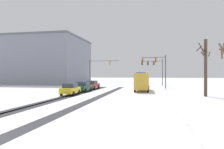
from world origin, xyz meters
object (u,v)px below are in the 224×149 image
Objects in this scene: traffic_signal_near_right at (157,65)px; box_truck_delivery at (142,81)px; traffic_signal_far_left at (98,67)px; traffic_signal_far_right at (154,66)px; office_building_far_left_block at (39,61)px; car_red_lead at (92,85)px; bus_oncoming at (141,77)px; car_yellow_cab_third at (70,89)px; car_dark_green_second at (83,87)px; bare_tree_sidewalk_mid at (205,66)px.

traffic_signal_near_right is 6.96m from box_truck_delivery.
traffic_signal_far_right is at bearing 15.97° from traffic_signal_far_left.
car_red_lead is at bearing -41.09° from office_building_far_left_block.
bus_oncoming is 0.41× the size of office_building_far_left_block.
traffic_signal_near_right reaches higher than car_yellow_cab_third.
traffic_signal_far_left is 1.13× the size of traffic_signal_near_right.
traffic_signal_far_left is at bearing -118.53° from bus_oncoming.
traffic_signal_far_right and traffic_signal_far_left have the same top height.
traffic_signal_near_right is (13.97, -7.99, 0.08)m from traffic_signal_far_left.
traffic_signal_far_left is 18.07m from box_truck_delivery.
box_truck_delivery is at bearing -86.90° from bus_oncoming.
car_yellow_cab_third is at bearing -89.13° from car_red_lead.
traffic_signal_near_right is at bearing 14.16° from car_red_lead.
bare_tree_sidewalk_mid is at bearing -11.77° from car_dark_green_second.
car_red_lead is at bearing -105.19° from bus_oncoming.
bus_oncoming is 1.49× the size of box_truck_delivery.
car_red_lead is 1.00× the size of car_dark_green_second.
car_yellow_cab_third is at bearing -174.68° from bare_tree_sidewalk_mid.
car_yellow_cab_third is 0.57× the size of box_truck_delivery.
traffic_signal_far_right is at bearing 52.10° from car_red_lead.
car_red_lead is 29.91m from bus_oncoming.
office_building_far_left_block reaches higher than bus_oncoming.
bare_tree_sidewalk_mid is at bearing -27.58° from car_red_lead.
car_dark_green_second is (-11.92, -8.72, -3.77)m from traffic_signal_near_right.
car_dark_green_second is 0.56× the size of box_truck_delivery.
bare_tree_sidewalk_mid is (10.07, -38.19, 1.89)m from bus_oncoming.
bus_oncoming is at bearing 61.47° from traffic_signal_far_left.
car_red_lead is at bearing -127.90° from traffic_signal_far_right.
office_building_far_left_block is (-22.88, 25.44, 5.98)m from car_dark_green_second.
car_yellow_cab_third is at bearing -84.80° from traffic_signal_far_left.
car_dark_green_second is 0.57× the size of bare_tree_sidewalk_mid.
bus_oncoming is (9.67, 17.79, -2.51)m from traffic_signal_far_left.
box_truck_delivery reaches higher than car_dark_green_second.
bare_tree_sidewalk_mid is 0.27× the size of office_building_far_left_block.
car_yellow_cab_third is (2.01, -22.05, -3.69)m from traffic_signal_far_left.
bus_oncoming is at bearing 74.81° from car_red_lead.
car_dark_green_second is at bearing -48.03° from office_building_far_left_block.
traffic_signal_far_left is 28.40m from bare_tree_sidewalk_mid.
traffic_signal_far_right is 0.88× the size of bare_tree_sidewalk_mid.
bare_tree_sidewalk_mid reaches higher than traffic_signal_near_right.
car_yellow_cab_third is 0.38× the size of bus_oncoming.
traffic_signal_far_left reaches higher than car_red_lead.
traffic_signal_far_left is 1.75× the size of car_yellow_cab_third.
car_dark_green_second is at bearing -143.81° from traffic_signal_near_right.
traffic_signal_far_right is 0.89× the size of traffic_signal_far_left.
traffic_signal_near_right is 13.07m from car_red_lead.
car_dark_green_second is (2.05, -16.71, -3.69)m from traffic_signal_far_left.
traffic_signal_near_right is at bearing -29.76° from traffic_signal_far_left.
car_red_lead is 1.00× the size of car_yellow_cab_third.
box_truck_delivery reaches higher than car_yellow_cab_third.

